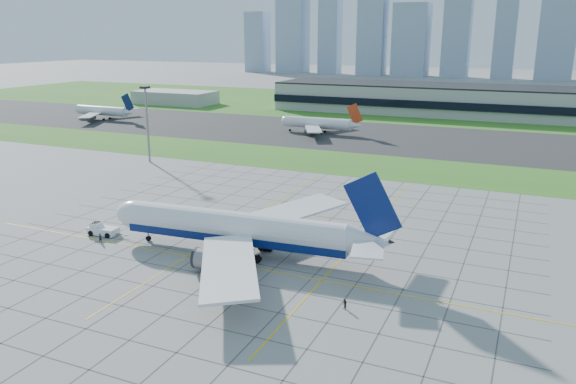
# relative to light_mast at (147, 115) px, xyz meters

# --- Properties ---
(ground) EXTENTS (1400.00, 1400.00, 0.00)m
(ground) POSITION_rel_light_mast_xyz_m (70.00, -65.00, -16.18)
(ground) COLOR #979792
(ground) RESTS_ON ground
(grass_median) EXTENTS (700.00, 35.00, 0.04)m
(grass_median) POSITION_rel_light_mast_xyz_m (70.00, 25.00, -16.16)
(grass_median) COLOR #337020
(grass_median) RESTS_ON ground
(asphalt_taxiway) EXTENTS (700.00, 75.00, 0.04)m
(asphalt_taxiway) POSITION_rel_light_mast_xyz_m (70.00, 80.00, -16.15)
(asphalt_taxiway) COLOR #383838
(asphalt_taxiway) RESTS_ON ground
(grass_far) EXTENTS (700.00, 145.00, 0.04)m
(grass_far) POSITION_rel_light_mast_xyz_m (70.00, 190.00, -16.16)
(grass_far) COLOR #337020
(grass_far) RESTS_ON ground
(apron_markings) EXTENTS (120.00, 130.00, 0.03)m
(apron_markings) POSITION_rel_light_mast_xyz_m (70.43, -53.91, -16.17)
(apron_markings) COLOR #474744
(apron_markings) RESTS_ON ground
(terminal) EXTENTS (260.00, 43.00, 15.80)m
(terminal) POSITION_rel_light_mast_xyz_m (110.00, 164.87, -8.29)
(terminal) COLOR #B7B7B2
(terminal) RESTS_ON ground
(service_block) EXTENTS (50.00, 25.00, 8.00)m
(service_block) POSITION_rel_light_mast_xyz_m (-90.00, 145.00, -12.18)
(service_block) COLOR #B7B7B2
(service_block) RESTS_ON ground
(light_mast) EXTENTS (2.50, 2.50, 25.60)m
(light_mast) POSITION_rel_light_mast_xyz_m (0.00, 0.00, 0.00)
(light_mast) COLOR gray
(light_mast) RESTS_ON ground
(city_skyline) EXTENTS (523.00, 32.40, 160.00)m
(city_skyline) POSITION_rel_light_mast_xyz_m (61.29, 455.00, 42.91)
(city_skyline) COLOR #93A8C0
(city_skyline) RESTS_ON ground
(airliner) EXTENTS (60.03, 60.65, 18.89)m
(airliner) POSITION_rel_light_mast_xyz_m (68.29, -61.57, -11.02)
(airliner) COLOR white
(airliner) RESTS_ON ground
(pushback_tug) EXTENTS (9.57, 3.73, 2.64)m
(pushback_tug) POSITION_rel_light_mast_xyz_m (35.97, -64.06, -15.01)
(pushback_tug) COLOR white
(pushback_tug) RESTS_ON ground
(crew_near) EXTENTS (0.65, 0.82, 1.95)m
(crew_near) POSITION_rel_light_mast_xyz_m (38.96, -67.94, -15.21)
(crew_near) COLOR black
(crew_near) RESTS_ON ground
(crew_far) EXTENTS (1.08, 1.08, 1.76)m
(crew_far) POSITION_rel_light_mast_xyz_m (95.10, -75.74, -15.30)
(crew_far) COLOR black
(crew_far) RESTS_ON ground
(distant_jet_0) EXTENTS (35.46, 42.66, 14.08)m
(distant_jet_0) POSITION_rel_light_mast_xyz_m (-83.95, 72.40, -11.70)
(distant_jet_0) COLOR white
(distant_jet_0) RESTS_ON ground
(distant_jet_1) EXTENTS (35.68, 42.66, 14.08)m
(distant_jet_1) POSITION_rel_light_mast_xyz_m (32.47, 77.91, -11.70)
(distant_jet_1) COLOR white
(distant_jet_1) RESTS_ON ground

